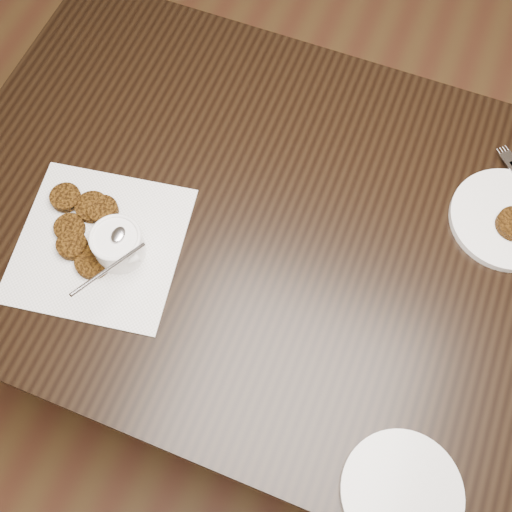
{
  "coord_description": "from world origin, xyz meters",
  "views": [
    {
      "loc": [
        0.05,
        -0.35,
        1.83
      ],
      "look_at": [
        -0.12,
        0.08,
        0.8
      ],
      "focal_mm": 42.93,
      "sensor_mm": 36.0,
      "label": 1
    }
  ],
  "objects_px": {
    "plate_with_patty": "(508,217)",
    "plate_empty": "(402,492)",
    "table": "(287,298)",
    "sauce_ramekin": "(115,237)",
    "napkin": "(100,244)"
  },
  "relations": [
    {
      "from": "napkin",
      "to": "plate_empty",
      "type": "xyz_separation_m",
      "value": [
        0.67,
        -0.22,
        0.0
      ]
    },
    {
      "from": "table",
      "to": "napkin",
      "type": "height_order",
      "value": "napkin"
    },
    {
      "from": "table",
      "to": "sauce_ramekin",
      "type": "xyz_separation_m",
      "value": [
        -0.3,
        -0.16,
        0.45
      ]
    },
    {
      "from": "table",
      "to": "sauce_ramekin",
      "type": "distance_m",
      "value": 0.56
    },
    {
      "from": "sauce_ramekin",
      "to": "napkin",
      "type": "bearing_deg",
      "value": -178.52
    },
    {
      "from": "napkin",
      "to": "plate_with_patty",
      "type": "height_order",
      "value": "plate_with_patty"
    },
    {
      "from": "table",
      "to": "plate_empty",
      "type": "relative_size",
      "value": 7.19
    },
    {
      "from": "plate_with_patty",
      "to": "plate_empty",
      "type": "bearing_deg",
      "value": -95.38
    },
    {
      "from": "plate_empty",
      "to": "napkin",
      "type": "bearing_deg",
      "value": 161.85
    },
    {
      "from": "sauce_ramekin",
      "to": "plate_with_patty",
      "type": "xyz_separation_m",
      "value": [
        0.68,
        0.34,
        -0.05
      ]
    },
    {
      "from": "plate_with_patty",
      "to": "table",
      "type": "bearing_deg",
      "value": -154.86
    },
    {
      "from": "plate_with_patty",
      "to": "plate_empty",
      "type": "relative_size",
      "value": 1.11
    },
    {
      "from": "napkin",
      "to": "plate_empty",
      "type": "relative_size",
      "value": 1.56
    },
    {
      "from": "plate_empty",
      "to": "plate_with_patty",
      "type": "bearing_deg",
      "value": 84.62
    },
    {
      "from": "plate_with_patty",
      "to": "plate_empty",
      "type": "distance_m",
      "value": 0.57
    }
  ]
}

